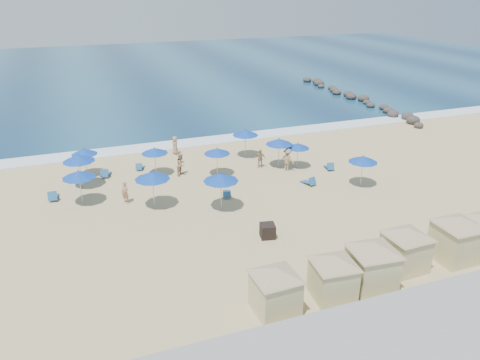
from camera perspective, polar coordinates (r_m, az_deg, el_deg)
name	(u,v)px	position (r m, az deg, el deg)	size (l,w,h in m)	color
ground	(258,211)	(31.91, 2.19, -3.75)	(160.00, 160.00, 0.00)	tan
ocean	(134,72)	(83.23, -12.77, 12.67)	(160.00, 80.00, 0.06)	navy
surf_line	(197,142)	(45.50, -5.29, 4.63)	(160.00, 2.50, 0.08)	white
seawall	(379,332)	(21.78, 16.53, -17.29)	(160.00, 6.10, 1.22)	gray
rock_jetty	(355,98)	(63.57, 13.89, 9.73)	(2.56, 26.66, 0.96)	#2C2724
trash_bin	(268,231)	(28.60, 3.38, -6.20)	(0.87, 0.87, 0.87)	black
cabana_0	(276,284)	(22.19, 4.36, -12.53)	(4.23, 4.23, 2.65)	beige
cabana_1	(334,271)	(23.47, 11.36, -10.83)	(4.15, 4.15, 2.61)	beige
cabana_2	(373,259)	(24.56, 15.89, -9.24)	(4.56, 4.56, 2.87)	beige
cabana_3	(406,243)	(26.61, 19.62, -7.27)	(4.36, 4.36, 2.74)	beige
cabana_4	(458,233)	(28.48, 25.03, -5.83)	(4.70, 4.70, 2.95)	beige
umbrella_0	(78,158)	(36.57, -19.09, 2.55)	(2.38, 2.38, 2.70)	#A5A8AD
umbrella_1	(79,174)	(33.79, -19.09, 0.66)	(2.26, 2.26, 2.57)	#A5A8AD
umbrella_2	(84,152)	(38.83, -18.47, 3.30)	(2.05, 2.05, 2.34)	#A5A8AD
umbrella_3	(152,175)	(31.93, -10.66, 0.54)	(2.40, 2.40, 2.74)	#A5A8AD
umbrella_4	(155,151)	(37.51, -10.37, 3.54)	(2.10, 2.10, 2.39)	#A5A8AD
umbrella_5	(217,151)	(36.87, -2.83, 3.56)	(2.10, 2.10, 2.40)	#A5A8AD
umbrella_6	(221,177)	(31.12, -2.35, 0.32)	(2.40, 2.40, 2.73)	#A5A8AD
umbrella_7	(298,146)	(38.77, 7.06, 4.18)	(1.96, 1.96, 2.23)	#A5A8AD
umbrella_8	(245,132)	(40.87, 0.66, 5.81)	(2.27, 2.27, 2.58)	#A5A8AD
umbrella_9	(279,142)	(38.63, 4.81, 4.69)	(2.27, 2.27, 2.59)	#A5A8AD
umbrella_10	(363,159)	(36.07, 14.78, 2.48)	(2.19, 2.19, 2.49)	#A5A8AD
beach_chair_0	(53,196)	(35.92, -21.82, -1.84)	(0.72, 1.44, 0.77)	#255688
beach_chair_1	(106,173)	(38.76, -16.07, 0.78)	(1.02, 1.52, 0.77)	#255688
beach_chair_2	(140,167)	(39.54, -12.11, 1.56)	(0.93, 1.28, 0.64)	#255688
beach_chair_3	(227,194)	(33.78, -1.62, -1.70)	(0.92, 1.35, 0.68)	#255688
beach_chair_4	(309,182)	(36.16, 8.45, -0.20)	(0.88, 1.39, 0.71)	#255688
beach_chair_5	(329,167)	(39.36, 10.84, 1.61)	(0.84, 1.38, 0.70)	#255688
beachgoer_0	(125,192)	(33.61, -13.81, -1.49)	(0.58, 0.38, 1.60)	#A47A5B
beachgoer_1	(181,164)	(37.64, -7.19, 1.91)	(0.88, 0.68, 1.81)	#A47A5B
beachgoer_2	(260,158)	(38.98, 2.45, 2.65)	(0.92, 0.38, 1.57)	#A47A5B
beachgoer_3	(287,160)	(38.43, 5.80, 2.50)	(1.22, 0.70, 1.89)	#A47A5B
beachgoer_4	(175,145)	(42.36, -7.92, 4.21)	(0.81, 0.53, 1.66)	#A47A5B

